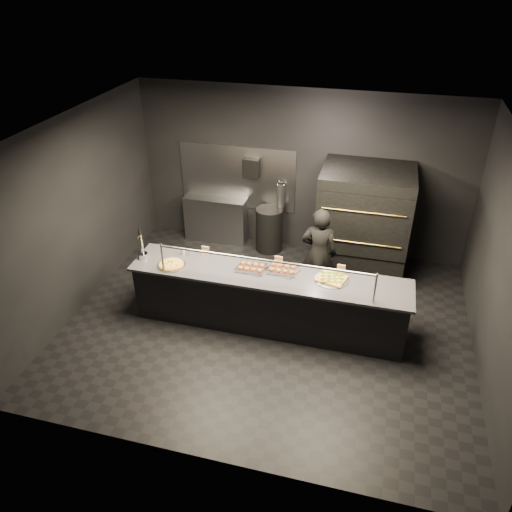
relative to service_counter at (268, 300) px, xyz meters
The scene contains 15 objects.
room 1.03m from the service_counter, 115.57° to the left, with size 6.04×6.00×3.00m.
service_counter is the anchor object (origin of this frame).
pizza_oven 2.30m from the service_counter, 57.73° to the left, with size 1.50×1.23×1.91m.
prep_shelf 2.82m from the service_counter, 124.59° to the left, with size 1.20×0.35×0.90m, color #99999E.
towel_dispenser 2.78m from the service_counter, 110.63° to the left, with size 0.30×0.20×0.35m, color black.
fire_extinguisher 2.50m from the service_counter, 98.30° to the left, with size 0.14×0.14×0.51m.
beer_tap 2.05m from the service_counter, behind, with size 0.14×0.21×0.56m.
round_pizza 1.53m from the service_counter, behind, with size 0.43×0.43×0.03m.
slider_tray_a 0.56m from the service_counter, 164.99° to the left, with size 0.48×0.40×0.07m.
slider_tray_b 0.54m from the service_counter, 40.10° to the left, with size 0.52×0.46×0.07m.
square_pizza 1.02m from the service_counter, ahead, with size 0.48×0.48×0.05m.
condiment_jar 1.47m from the service_counter, behind, with size 0.16×0.06×0.10m.
tent_cards 0.60m from the service_counter, 87.97° to the left, with size 2.19×0.04×0.15m.
trash_bin 2.28m from the service_counter, 102.91° to the left, with size 0.51×0.51×0.85m, color black.
worker 1.18m from the service_counter, 58.83° to the left, with size 0.58×0.38×1.58m, color black.
Camera 1 is at (1.35, -5.85, 4.90)m, focal length 35.00 mm.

